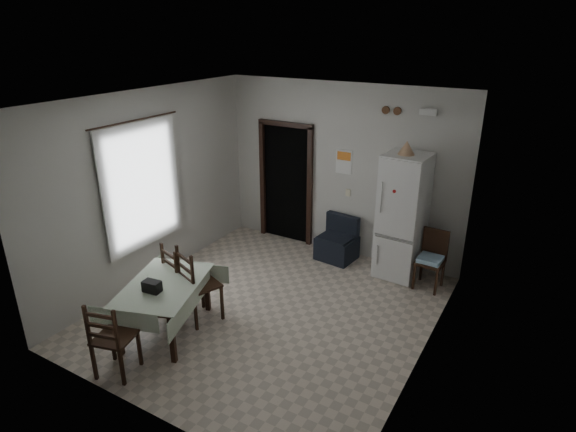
% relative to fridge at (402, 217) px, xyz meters
% --- Properties ---
extents(ground, '(4.50, 4.50, 0.00)m').
position_rel_fridge_xyz_m(ground, '(-1.20, -1.93, -0.98)').
color(ground, '#C4B3A0').
rests_on(ground, ground).
extents(ceiling, '(4.20, 4.50, 0.02)m').
position_rel_fridge_xyz_m(ceiling, '(-1.20, -1.93, 1.92)').
color(ceiling, white).
rests_on(ceiling, ground).
extents(wall_back, '(4.20, 0.02, 2.90)m').
position_rel_fridge_xyz_m(wall_back, '(-1.20, 0.32, 0.47)').
color(wall_back, beige).
rests_on(wall_back, ground).
extents(wall_front, '(4.20, 0.02, 2.90)m').
position_rel_fridge_xyz_m(wall_front, '(-1.20, -4.18, 0.47)').
color(wall_front, beige).
rests_on(wall_front, ground).
extents(wall_left, '(0.02, 4.50, 2.90)m').
position_rel_fridge_xyz_m(wall_left, '(-3.30, -1.93, 0.47)').
color(wall_left, beige).
rests_on(wall_left, ground).
extents(wall_right, '(0.02, 4.50, 2.90)m').
position_rel_fridge_xyz_m(wall_right, '(0.90, -1.93, 0.47)').
color(wall_right, beige).
rests_on(wall_right, ground).
extents(doorway, '(1.06, 0.52, 2.22)m').
position_rel_fridge_xyz_m(doorway, '(-2.25, 0.52, 0.08)').
color(doorway, black).
rests_on(doorway, ground).
extents(window_recess, '(0.10, 1.20, 1.60)m').
position_rel_fridge_xyz_m(window_recess, '(-3.35, -2.13, 0.57)').
color(window_recess, silver).
rests_on(window_recess, ground).
extents(curtain, '(0.02, 1.45, 1.85)m').
position_rel_fridge_xyz_m(curtain, '(-3.24, -2.13, 0.57)').
color(curtain, silver).
rests_on(curtain, ground).
extents(curtain_rod, '(0.02, 1.60, 0.02)m').
position_rel_fridge_xyz_m(curtain_rod, '(-3.23, -2.13, 1.52)').
color(curtain_rod, black).
rests_on(curtain_rod, ground).
extents(calendar, '(0.28, 0.02, 0.40)m').
position_rel_fridge_xyz_m(calendar, '(-1.15, 0.31, 0.64)').
color(calendar, white).
rests_on(calendar, ground).
extents(calendar_image, '(0.24, 0.01, 0.14)m').
position_rel_fridge_xyz_m(calendar_image, '(-1.15, 0.30, 0.74)').
color(calendar_image, orange).
rests_on(calendar_image, ground).
extents(light_switch, '(0.08, 0.02, 0.12)m').
position_rel_fridge_xyz_m(light_switch, '(-1.05, 0.31, 0.12)').
color(light_switch, beige).
rests_on(light_switch, ground).
extents(vent_left, '(0.12, 0.03, 0.12)m').
position_rel_fridge_xyz_m(vent_left, '(-0.50, 0.30, 1.54)').
color(vent_left, '#503220').
rests_on(vent_left, ground).
extents(vent_right, '(0.12, 0.03, 0.12)m').
position_rel_fridge_xyz_m(vent_right, '(-0.32, 0.30, 1.54)').
color(vent_right, '#503220').
rests_on(vent_right, ground).
extents(emergency_light, '(0.25, 0.07, 0.09)m').
position_rel_fridge_xyz_m(emergency_light, '(0.15, 0.28, 1.57)').
color(emergency_light, white).
rests_on(emergency_light, ground).
extents(fridge, '(0.67, 0.67, 1.97)m').
position_rel_fridge_xyz_m(fridge, '(0.00, 0.00, 0.00)').
color(fridge, silver).
rests_on(fridge, ground).
extents(tan_cone, '(0.25, 0.25, 0.20)m').
position_rel_fridge_xyz_m(tan_cone, '(-0.02, -0.04, 1.08)').
color(tan_cone, tan).
rests_on(tan_cone, fridge).
extents(navy_seat, '(0.66, 0.64, 0.73)m').
position_rel_fridge_xyz_m(navy_seat, '(-1.07, 0.00, -0.62)').
color(navy_seat, black).
rests_on(navy_seat, ground).
extents(corner_chair, '(0.41, 0.41, 0.90)m').
position_rel_fridge_xyz_m(corner_chair, '(0.53, -0.19, -0.53)').
color(corner_chair, black).
rests_on(corner_chair, ground).
extents(dining_table, '(1.25, 1.54, 0.69)m').
position_rel_fridge_xyz_m(dining_table, '(-2.09, -3.01, -0.64)').
color(dining_table, '#B7C8AC').
rests_on(dining_table, ground).
extents(black_bag, '(0.23, 0.16, 0.14)m').
position_rel_fridge_xyz_m(black_bag, '(-2.08, -3.21, -0.22)').
color(black_bag, black).
rests_on(black_bag, dining_table).
extents(dining_chair_far_left, '(0.53, 0.53, 0.99)m').
position_rel_fridge_xyz_m(dining_chair_far_left, '(-2.27, -2.46, -0.49)').
color(dining_chair_far_left, black).
rests_on(dining_chair_far_left, ground).
extents(dining_chair_far_right, '(0.60, 0.60, 1.08)m').
position_rel_fridge_xyz_m(dining_chair_far_right, '(-1.89, -2.55, -0.45)').
color(dining_chair_far_right, black).
rests_on(dining_chair_far_right, ground).
extents(dining_chair_near_head, '(0.51, 0.51, 0.97)m').
position_rel_fridge_xyz_m(dining_chair_near_head, '(-2.01, -3.89, -0.50)').
color(dining_chair_near_head, black).
rests_on(dining_chair_near_head, ground).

